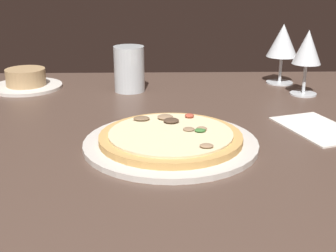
{
  "coord_description": "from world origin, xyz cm",
  "views": [
    {
      "loc": [
        -1.4,
        -80.64,
        34.51
      ],
      "look_at": [
        0.42,
        -2.25,
        7.0
      ],
      "focal_mm": 49.21,
      "sensor_mm": 36.0,
      "label": 1
    }
  ],
  "objects_px": {
    "water_glass": "(129,72)",
    "wine_glass_near": "(307,50)",
    "pizza_main": "(171,140)",
    "ramekin_on_saucer": "(26,81)",
    "wine_glass_far": "(283,42)",
    "paper_menu": "(318,128)"
  },
  "relations": [
    {
      "from": "water_glass",
      "to": "wine_glass_near",
      "type": "bearing_deg",
      "value": -5.99
    },
    {
      "from": "pizza_main",
      "to": "water_glass",
      "type": "height_order",
      "value": "water_glass"
    },
    {
      "from": "pizza_main",
      "to": "wine_glass_near",
      "type": "distance_m",
      "value": 0.49
    },
    {
      "from": "water_glass",
      "to": "paper_menu",
      "type": "height_order",
      "value": "water_glass"
    },
    {
      "from": "wine_glass_far",
      "to": "wine_glass_near",
      "type": "distance_m",
      "value": 0.12
    },
    {
      "from": "pizza_main",
      "to": "ramekin_on_saucer",
      "type": "bearing_deg",
      "value": 131.25
    },
    {
      "from": "pizza_main",
      "to": "wine_glass_near",
      "type": "xyz_separation_m",
      "value": [
        0.34,
        0.34,
        0.1
      ]
    },
    {
      "from": "pizza_main",
      "to": "wine_glass_near",
      "type": "height_order",
      "value": "wine_glass_near"
    },
    {
      "from": "wine_glass_near",
      "to": "water_glass",
      "type": "distance_m",
      "value": 0.44
    },
    {
      "from": "water_glass",
      "to": "wine_glass_far",
      "type": "bearing_deg",
      "value": 10.15
    },
    {
      "from": "pizza_main",
      "to": "paper_menu",
      "type": "distance_m",
      "value": 0.3
    },
    {
      "from": "wine_glass_near",
      "to": "water_glass",
      "type": "relative_size",
      "value": 1.4
    },
    {
      "from": "paper_menu",
      "to": "water_glass",
      "type": "bearing_deg",
      "value": 123.66
    },
    {
      "from": "ramekin_on_saucer",
      "to": "paper_menu",
      "type": "bearing_deg",
      "value": -27.01
    },
    {
      "from": "ramekin_on_saucer",
      "to": "water_glass",
      "type": "distance_m",
      "value": 0.28
    },
    {
      "from": "water_glass",
      "to": "paper_menu",
      "type": "xyz_separation_m",
      "value": [
        0.39,
        -0.3,
        -0.05
      ]
    },
    {
      "from": "water_glass",
      "to": "pizza_main",
      "type": "bearing_deg",
      "value": -76.21
    },
    {
      "from": "wine_glass_near",
      "to": "pizza_main",
      "type": "bearing_deg",
      "value": -135.24
    },
    {
      "from": "ramekin_on_saucer",
      "to": "wine_glass_near",
      "type": "xyz_separation_m",
      "value": [
        0.71,
        -0.08,
        0.09
      ]
    },
    {
      "from": "ramekin_on_saucer",
      "to": "wine_glass_far",
      "type": "distance_m",
      "value": 0.68
    },
    {
      "from": "pizza_main",
      "to": "water_glass",
      "type": "bearing_deg",
      "value": 103.79
    },
    {
      "from": "wine_glass_near",
      "to": "paper_menu",
      "type": "bearing_deg",
      "value": -100.7
    }
  ]
}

